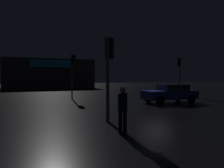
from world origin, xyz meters
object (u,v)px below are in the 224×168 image
Objects in this scene: traffic_signal_cross_left at (179,69)px; pedestrian at (123,107)px; traffic_signal_main at (109,63)px; traffic_signal_opposite at (73,67)px; car_near at (170,93)px; store_building at (49,74)px.

traffic_signal_cross_left is 2.47× the size of pedestrian.
traffic_signal_opposite reaches higher than traffic_signal_main.
car_near is (-4.88, -5.03, -2.16)m from traffic_signal_cross_left.
store_building is 28.07m from traffic_signal_cross_left.
traffic_signal_opposite is (-0.00, -25.18, 0.24)m from store_building.
pedestrian is at bearing -135.93° from car_near.
store_building is 3.97× the size of traffic_signal_cross_left.
traffic_signal_opposite is 11.51m from traffic_signal_cross_left.
pedestrian is at bearing -135.19° from traffic_signal_cross_left.
car_near is (6.99, 4.88, -1.88)m from traffic_signal_main.
traffic_signal_main is 0.87× the size of car_near.
traffic_signal_cross_left reaches higher than traffic_signal_opposite.
car_near is 10.14m from pedestrian.
traffic_signal_main is 2.76m from pedestrian.
traffic_signal_cross_left is 7.33m from car_near.
car_near is (6.63, -5.46, -2.21)m from traffic_signal_opposite.
store_building is 3.74× the size of car_near.
store_building is at bearing 114.18° from traffic_signal_cross_left.
traffic_signal_cross_left is (11.50, -0.43, -0.06)m from traffic_signal_opposite.
store_building reaches higher than car_near.
traffic_signal_opposite is at bearing 87.96° from traffic_signal_main.
store_building reaches higher than traffic_signal_opposite.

